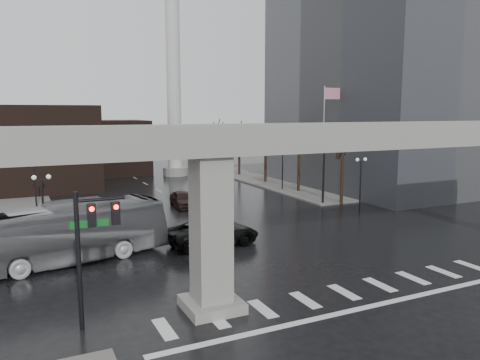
{
  "coord_description": "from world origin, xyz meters",
  "views": [
    {
      "loc": [
        -14.87,
        -19.53,
        9.26
      ],
      "look_at": [
        -0.79,
        9.86,
        4.5
      ],
      "focal_mm": 35.0,
      "sensor_mm": 36.0,
      "label": 1
    }
  ],
  "objects_px": {
    "signal_mast_arm": "(292,148)",
    "pickup_truck": "(213,232)",
    "city_bus": "(59,234)",
    "far_car": "(183,199)"
  },
  "relations": [
    {
      "from": "signal_mast_arm",
      "to": "city_bus",
      "type": "height_order",
      "value": "signal_mast_arm"
    },
    {
      "from": "signal_mast_arm",
      "to": "far_car",
      "type": "bearing_deg",
      "value": 154.19
    },
    {
      "from": "pickup_truck",
      "to": "city_bus",
      "type": "relative_size",
      "value": 0.49
    },
    {
      "from": "pickup_truck",
      "to": "far_car",
      "type": "bearing_deg",
      "value": -11.4
    },
    {
      "from": "pickup_truck",
      "to": "city_bus",
      "type": "xyz_separation_m",
      "value": [
        -10.06,
        0.3,
        0.96
      ]
    },
    {
      "from": "city_bus",
      "to": "far_car",
      "type": "xyz_separation_m",
      "value": [
        12.34,
        13.15,
        -1.06
      ]
    },
    {
      "from": "far_car",
      "to": "signal_mast_arm",
      "type": "bearing_deg",
      "value": -20.43
    },
    {
      "from": "pickup_truck",
      "to": "far_car",
      "type": "relative_size",
      "value": 1.38
    },
    {
      "from": "signal_mast_arm",
      "to": "pickup_truck",
      "type": "height_order",
      "value": "signal_mast_arm"
    },
    {
      "from": "city_bus",
      "to": "far_car",
      "type": "relative_size",
      "value": 2.84
    }
  ]
}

